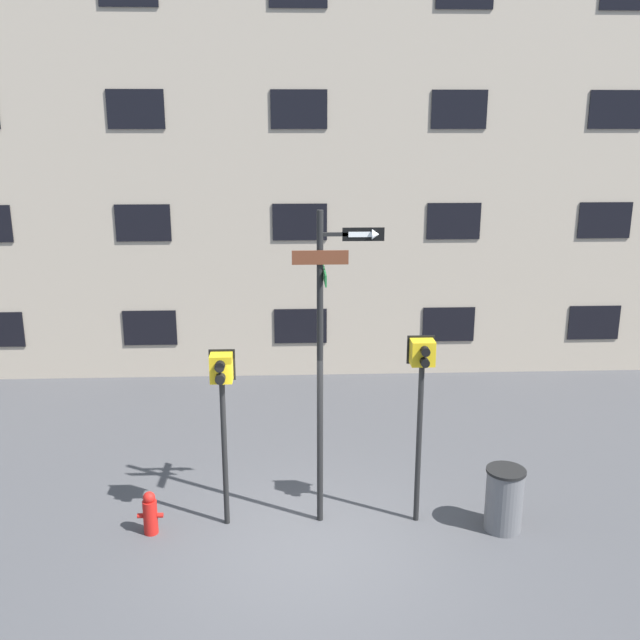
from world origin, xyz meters
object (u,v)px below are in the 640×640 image
(pedestrian_signal_right, at_px, (421,381))
(trash_bin, at_px, (504,499))
(street_sign_pole, at_px, (325,347))
(fire_hydrant, at_px, (150,513))
(pedestrian_signal_left, at_px, (222,392))

(pedestrian_signal_right, height_order, trash_bin, pedestrian_signal_right)
(street_sign_pole, bearing_deg, trash_bin, -7.81)
(pedestrian_signal_right, bearing_deg, fire_hydrant, -177.21)
(fire_hydrant, distance_m, trash_bin, 5.07)
(pedestrian_signal_left, bearing_deg, trash_bin, -4.56)
(pedestrian_signal_left, bearing_deg, street_sign_pole, 1.29)
(trash_bin, bearing_deg, pedestrian_signal_left, 175.44)
(fire_hydrant, relative_size, trash_bin, 0.69)
(pedestrian_signal_right, distance_m, trash_bin, 2.12)
(street_sign_pole, xyz_separation_m, fire_hydrant, (-2.50, -0.25, -2.38))
(pedestrian_signal_right, bearing_deg, pedestrian_signal_left, 179.44)
(pedestrian_signal_left, xyz_separation_m, fire_hydrant, (-1.07, -0.22, -1.75))
(pedestrian_signal_left, distance_m, pedestrian_signal_right, 2.79)
(pedestrian_signal_right, distance_m, fire_hydrant, 4.29)
(street_sign_pole, relative_size, fire_hydrant, 7.04)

